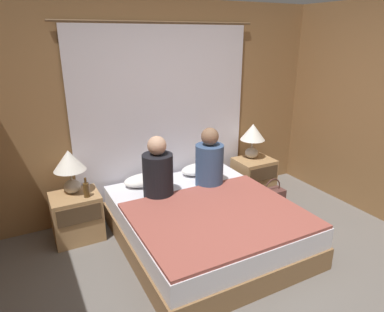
{
  "coord_description": "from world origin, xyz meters",
  "views": [
    {
      "loc": [
        -1.59,
        -1.81,
        2.12
      ],
      "look_at": [
        0.0,
        1.24,
        0.89
      ],
      "focal_mm": 32.0,
      "sensor_mm": 36.0,
      "label": 1
    }
  ],
  "objects_px": {
    "bed": "(205,224)",
    "lamp_left": "(69,165)",
    "lamp_right": "(253,135)",
    "pillow_right": "(200,169)",
    "pillow_left": "(145,180)",
    "nightstand_left": "(77,216)",
    "beer_bottle_on_left_stand": "(86,190)",
    "person_right_in_bed": "(209,161)",
    "handbag_on_floor": "(272,198)",
    "person_left_in_bed": "(158,171)",
    "nightstand_right": "(253,177)"
  },
  "relations": [
    {
      "from": "person_left_in_bed",
      "to": "pillow_right",
      "type": "bearing_deg",
      "value": 25.93
    },
    {
      "from": "nightstand_left",
      "to": "beer_bottle_on_left_stand",
      "type": "distance_m",
      "value": 0.37
    },
    {
      "from": "lamp_left",
      "to": "pillow_left",
      "type": "distance_m",
      "value": 0.88
    },
    {
      "from": "bed",
      "to": "lamp_right",
      "type": "relative_size",
      "value": 4.05
    },
    {
      "from": "person_left_in_bed",
      "to": "handbag_on_floor",
      "type": "bearing_deg",
      "value": -6.37
    },
    {
      "from": "pillow_left",
      "to": "person_right_in_bed",
      "type": "bearing_deg",
      "value": -27.31
    },
    {
      "from": "nightstand_left",
      "to": "lamp_right",
      "type": "distance_m",
      "value": 2.44
    },
    {
      "from": "handbag_on_floor",
      "to": "person_left_in_bed",
      "type": "bearing_deg",
      "value": 173.63
    },
    {
      "from": "lamp_left",
      "to": "person_right_in_bed",
      "type": "relative_size",
      "value": 0.69
    },
    {
      "from": "handbag_on_floor",
      "to": "pillow_right",
      "type": "bearing_deg",
      "value": 146.41
    },
    {
      "from": "person_right_in_bed",
      "to": "beer_bottle_on_left_stand",
      "type": "distance_m",
      "value": 1.39
    },
    {
      "from": "bed",
      "to": "beer_bottle_on_left_stand",
      "type": "height_order",
      "value": "beer_bottle_on_left_stand"
    },
    {
      "from": "nightstand_right",
      "to": "pillow_left",
      "type": "relative_size",
      "value": 1.02
    },
    {
      "from": "lamp_right",
      "to": "pillow_left",
      "type": "distance_m",
      "value": 1.59
    },
    {
      "from": "lamp_right",
      "to": "pillow_left",
      "type": "relative_size",
      "value": 0.95
    },
    {
      "from": "bed",
      "to": "person_right_in_bed",
      "type": "bearing_deg",
      "value": 55.1
    },
    {
      "from": "bed",
      "to": "person_right_in_bed",
      "type": "relative_size",
      "value": 2.8
    },
    {
      "from": "handbag_on_floor",
      "to": "nightstand_right",
      "type": "bearing_deg",
      "value": 84.49
    },
    {
      "from": "lamp_left",
      "to": "lamp_right",
      "type": "xyz_separation_m",
      "value": [
        2.37,
        0.0,
        0.0
      ]
    },
    {
      "from": "beer_bottle_on_left_stand",
      "to": "pillow_left",
      "type": "bearing_deg",
      "value": 12.9
    },
    {
      "from": "pillow_left",
      "to": "handbag_on_floor",
      "type": "bearing_deg",
      "value": -18.7
    },
    {
      "from": "nightstand_left",
      "to": "handbag_on_floor",
      "type": "height_order",
      "value": "nightstand_left"
    },
    {
      "from": "lamp_right",
      "to": "handbag_on_floor",
      "type": "bearing_deg",
      "value": -94.73
    },
    {
      "from": "lamp_left",
      "to": "beer_bottle_on_left_stand",
      "type": "height_order",
      "value": "lamp_left"
    },
    {
      "from": "nightstand_left",
      "to": "person_right_in_bed",
      "type": "relative_size",
      "value": 0.74
    },
    {
      "from": "pillow_left",
      "to": "lamp_right",
      "type": "bearing_deg",
      "value": 0.51
    },
    {
      "from": "person_right_in_bed",
      "to": "handbag_on_floor",
      "type": "height_order",
      "value": "person_right_in_bed"
    },
    {
      "from": "nightstand_left",
      "to": "lamp_right",
      "type": "bearing_deg",
      "value": 1.8
    },
    {
      "from": "lamp_left",
      "to": "pillow_left",
      "type": "xyz_separation_m",
      "value": [
        0.81,
        -0.01,
        -0.33
      ]
    },
    {
      "from": "pillow_left",
      "to": "handbag_on_floor",
      "type": "relative_size",
      "value": 1.23
    },
    {
      "from": "lamp_left",
      "to": "handbag_on_floor",
      "type": "bearing_deg",
      "value": -12.73
    },
    {
      "from": "lamp_right",
      "to": "person_right_in_bed",
      "type": "height_order",
      "value": "person_right_in_bed"
    },
    {
      "from": "bed",
      "to": "nightstand_left",
      "type": "bearing_deg",
      "value": 148.85
    },
    {
      "from": "nightstand_right",
      "to": "pillow_right",
      "type": "xyz_separation_m",
      "value": [
        -0.81,
        0.06,
        0.24
      ]
    },
    {
      "from": "lamp_right",
      "to": "beer_bottle_on_left_stand",
      "type": "height_order",
      "value": "lamp_right"
    },
    {
      "from": "person_left_in_bed",
      "to": "pillow_left",
      "type": "bearing_deg",
      "value": 94.72
    },
    {
      "from": "nightstand_right",
      "to": "beer_bottle_on_left_stand",
      "type": "distance_m",
      "value": 2.28
    },
    {
      "from": "pillow_right",
      "to": "nightstand_left",
      "type": "bearing_deg",
      "value": -177.76
    },
    {
      "from": "pillow_right",
      "to": "person_left_in_bed",
      "type": "xyz_separation_m",
      "value": [
        -0.71,
        -0.35,
        0.23
      ]
    },
    {
      "from": "nightstand_left",
      "to": "pillow_right",
      "type": "bearing_deg",
      "value": 2.24
    },
    {
      "from": "person_left_in_bed",
      "to": "beer_bottle_on_left_stand",
      "type": "relative_size",
      "value": 3.19
    },
    {
      "from": "bed",
      "to": "lamp_left",
      "type": "height_order",
      "value": "lamp_left"
    },
    {
      "from": "person_right_in_bed",
      "to": "bed",
      "type": "bearing_deg",
      "value": -124.9
    },
    {
      "from": "lamp_right",
      "to": "pillow_right",
      "type": "distance_m",
      "value": 0.88
    },
    {
      "from": "lamp_right",
      "to": "person_left_in_bed",
      "type": "height_order",
      "value": "person_left_in_bed"
    },
    {
      "from": "lamp_left",
      "to": "person_right_in_bed",
      "type": "xyz_separation_m",
      "value": [
        1.48,
        -0.36,
        -0.1
      ]
    },
    {
      "from": "nightstand_right",
      "to": "pillow_right",
      "type": "height_order",
      "value": "pillow_right"
    },
    {
      "from": "pillow_right",
      "to": "person_right_in_bed",
      "type": "relative_size",
      "value": 0.73
    },
    {
      "from": "nightstand_left",
      "to": "pillow_right",
      "type": "xyz_separation_m",
      "value": [
        1.55,
        0.06,
        0.24
      ]
    },
    {
      "from": "beer_bottle_on_left_stand",
      "to": "lamp_left",
      "type": "bearing_deg",
      "value": 122.99
    }
  ]
}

